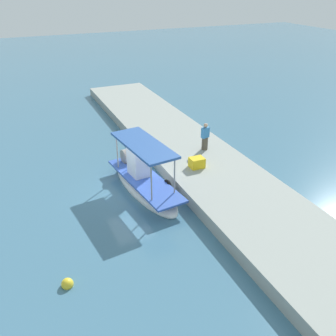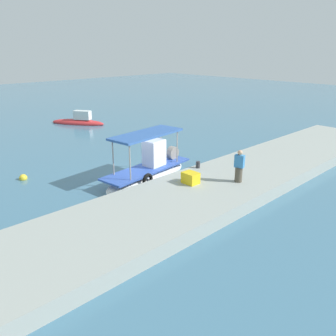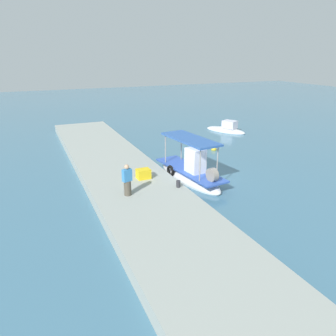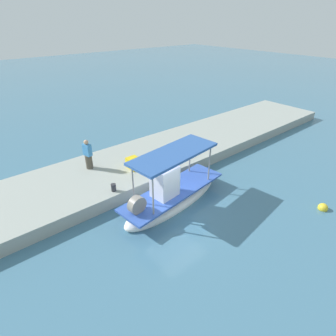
{
  "view_description": "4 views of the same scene",
  "coord_description": "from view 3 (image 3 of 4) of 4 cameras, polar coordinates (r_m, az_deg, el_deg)",
  "views": [
    {
      "loc": [
        -15.96,
        4.98,
        10.06
      ],
      "look_at": [
        -0.25,
        -1.99,
        0.97
      ],
      "focal_mm": 38.93,
      "sensor_mm": 36.0,
      "label": 1
    },
    {
      "loc": [
        -12.44,
        -14.79,
        7.19
      ],
      "look_at": [
        0.05,
        -1.75,
        0.89
      ],
      "focal_mm": 37.33,
      "sensor_mm": 36.0,
      "label": 2
    },
    {
      "loc": [
        16.52,
        -9.59,
        7.62
      ],
      "look_at": [
        -0.73,
        -1.94,
        0.89
      ],
      "focal_mm": 34.46,
      "sensor_mm": 36.0,
      "label": 3
    },
    {
      "loc": [
        6.78,
        7.75,
        8.09
      ],
      "look_at": [
        -1.17,
        -1.87,
        1.12
      ],
      "focal_mm": 29.38,
      "sensor_mm": 36.0,
      "label": 4
    }
  ],
  "objects": [
    {
      "name": "moored_boat_mid",
      "position": [
        34.02,
        10.26,
        6.71
      ],
      "size": [
        4.7,
        3.47,
        1.42
      ],
      "color": "white",
      "rests_on": "ground_plane"
    },
    {
      "name": "dock_quay",
      "position": [
        18.76,
        -6.3,
        -3.38
      ],
      "size": [
        36.0,
        4.99,
        0.66
      ],
      "primitive_type": "cube",
      "color": "#9BA19A",
      "rests_on": "ground_plane"
    },
    {
      "name": "mooring_bollard",
      "position": [
        17.75,
        1.84,
        -2.83
      ],
      "size": [
        0.24,
        0.24,
        0.38
      ],
      "primitive_type": "cylinder",
      "color": "#2D2D33",
      "rests_on": "dock_quay"
    },
    {
      "name": "fisherman_near_bollard",
      "position": [
        16.69,
        -7.21,
        -2.36
      ],
      "size": [
        0.45,
        0.52,
        1.68
      ],
      "color": "#4F483C",
      "rests_on": "dock_quay"
    },
    {
      "name": "ground_plane",
      "position": [
        20.56,
        5.78,
        -2.23
      ],
      "size": [
        120.0,
        120.0,
        0.0
      ],
      "primitive_type": "plane",
      "color": "teal"
    },
    {
      "name": "main_fishing_boat",
      "position": [
        20.4,
        3.95,
        -0.82
      ],
      "size": [
        6.19,
        2.35,
        3.08
      ],
      "color": "white",
      "rests_on": "ground_plane"
    },
    {
      "name": "marker_buoy",
      "position": [
        27.17,
        8.11,
        3.33
      ],
      "size": [
        0.45,
        0.45,
        0.45
      ],
      "color": "yellow",
      "rests_on": "ground_plane"
    },
    {
      "name": "cargo_crate",
      "position": [
        18.99,
        -4.37,
        -1.03
      ],
      "size": [
        0.62,
        0.78,
        0.57
      ],
      "primitive_type": "cube",
      "rotation": [
        0.0,
        0.0,
        1.57
      ],
      "color": "yellow",
      "rests_on": "dock_quay"
    }
  ]
}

